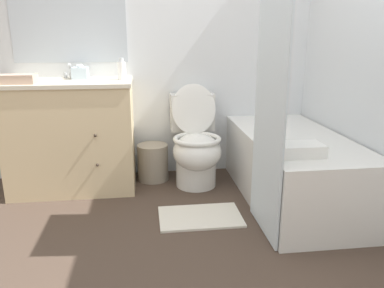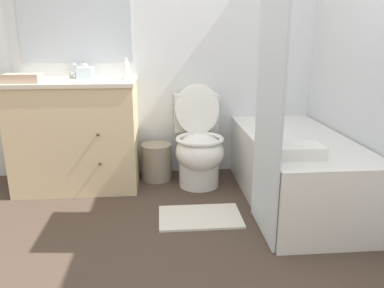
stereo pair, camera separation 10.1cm
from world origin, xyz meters
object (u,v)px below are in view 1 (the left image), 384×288
object	(u,v)px
sink_faucet	(72,74)
hand_towel_folded	(17,79)
bathtub	(292,167)
soap_dispenser	(122,70)
bath_towel_folded	(300,150)
bath_mat	(200,217)
toilet	(196,146)
wastebasket	(153,162)
vanity_cabinet	(73,134)
tissue_box	(80,73)

from	to	relation	value
sink_faucet	hand_towel_folded	bearing A→B (deg)	-132.02
bathtub	soap_dispenser	distance (m)	1.52
bath_towel_folded	bath_mat	world-z (taller)	bath_towel_folded
soap_dispenser	bath_towel_folded	size ratio (longest dim) A/B	0.60
hand_towel_folded	bath_mat	world-z (taller)	hand_towel_folded
hand_towel_folded	bath_mat	size ratio (longest dim) A/B	0.46
toilet	hand_towel_folded	size ratio (longest dim) A/B	3.22
wastebasket	vanity_cabinet	bearing A→B (deg)	-172.26
tissue_box	sink_faucet	bearing A→B (deg)	133.15
sink_faucet	soap_dispenser	world-z (taller)	soap_dispenser
bath_towel_folded	hand_towel_folded	bearing A→B (deg)	157.59
hand_towel_folded	bathtub	bearing A→B (deg)	-8.49
hand_towel_folded	sink_faucet	bearing A→B (deg)	47.98
sink_faucet	bathtub	size ratio (longest dim) A/B	0.10
sink_faucet	hand_towel_folded	xyz separation A→B (m)	(-0.32, -0.36, -0.00)
toilet	soap_dispenser	world-z (taller)	soap_dispenser
vanity_cabinet	hand_towel_folded	distance (m)	0.59
vanity_cabinet	wastebasket	distance (m)	0.71
tissue_box	bath_towel_folded	size ratio (longest dim) A/B	0.49
wastebasket	soap_dispenser	world-z (taller)	soap_dispenser
toilet	bath_towel_folded	distance (m)	1.03
toilet	wastebasket	size ratio (longest dim) A/B	2.64
sink_faucet	tissue_box	distance (m)	0.12
sink_faucet	wastebasket	size ratio (longest dim) A/B	0.45
bath_towel_folded	tissue_box	bearing A→B (deg)	144.40
sink_faucet	tissue_box	xyz separation A→B (m)	(0.08, -0.09, 0.01)
hand_towel_folded	bath_towel_folded	size ratio (longest dim) A/B	0.93
sink_faucet	tissue_box	bearing A→B (deg)	-46.85
wastebasket	sink_faucet	bearing A→B (deg)	169.88
sink_faucet	soap_dispenser	xyz separation A→B (m)	(0.42, -0.19, 0.04)
hand_towel_folded	wastebasket	bearing A→B (deg)	14.22
soap_dispenser	bath_mat	size ratio (longest dim) A/B	0.30
wastebasket	bath_mat	bearing A→B (deg)	-68.68
soap_dispenser	bath_mat	bearing A→B (deg)	-52.88
soap_dispenser	wastebasket	bearing A→B (deg)	19.71
hand_towel_folded	tissue_box	bearing A→B (deg)	33.76
toilet	hand_towel_folded	xyz separation A→B (m)	(-1.32, -0.09, 0.58)
vanity_cabinet	bath_mat	world-z (taller)	vanity_cabinet
toilet	bathtub	xyz separation A→B (m)	(0.69, -0.39, -0.08)
wastebasket	bath_towel_folded	bearing A→B (deg)	-48.70
hand_towel_folded	bath_mat	bearing A→B (deg)	-22.68
vanity_cabinet	tissue_box	bearing A→B (deg)	54.15
bath_mat	bathtub	bearing A→B (deg)	17.18
toilet	bathtub	size ratio (longest dim) A/B	0.57
sink_faucet	bath_towel_folded	xyz separation A→B (m)	(1.53, -1.12, -0.37)
vanity_cabinet	toilet	size ratio (longest dim) A/B	1.18
vanity_cabinet	hand_towel_folded	xyz separation A→B (m)	(-0.32, -0.16, 0.47)
sink_faucet	vanity_cabinet	bearing A→B (deg)	-90.00
vanity_cabinet	wastebasket	size ratio (longest dim) A/B	3.11
wastebasket	hand_towel_folded	xyz separation A→B (m)	(-0.97, -0.24, 0.76)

